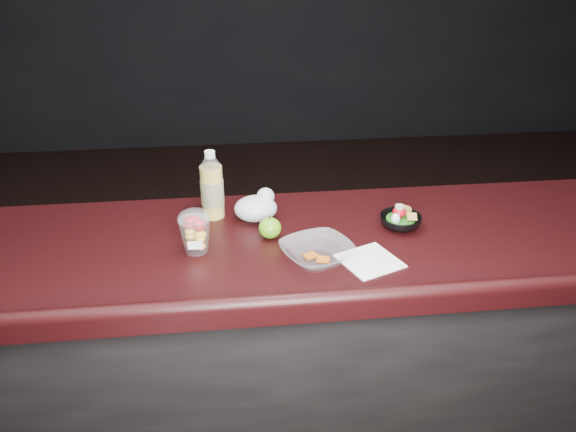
% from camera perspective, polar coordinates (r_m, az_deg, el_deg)
% --- Properties ---
extents(counter, '(4.06, 0.71, 1.02)m').
position_cam_1_polar(counter, '(2.10, 1.03, -14.53)').
color(counter, black).
rests_on(counter, ground).
extents(lemonade_bottle, '(0.08, 0.08, 0.24)m').
position_cam_1_polar(lemonade_bottle, '(1.92, -7.72, 2.67)').
color(lemonade_bottle, gold).
rests_on(lemonade_bottle, counter).
extents(fruit_cup, '(0.10, 0.10, 0.14)m').
position_cam_1_polar(fruit_cup, '(1.73, -9.42, -1.46)').
color(fruit_cup, white).
rests_on(fruit_cup, counter).
extents(green_apple, '(0.07, 0.07, 0.08)m').
position_cam_1_polar(green_apple, '(1.80, -1.85, -1.23)').
color(green_apple, '#45860F').
rests_on(green_apple, counter).
extents(plastic_bag, '(0.15, 0.12, 0.11)m').
position_cam_1_polar(plastic_bag, '(1.90, -3.17, 0.93)').
color(plastic_bag, silver).
rests_on(plastic_bag, counter).
extents(snack_bowl, '(0.18, 0.18, 0.08)m').
position_cam_1_polar(snack_bowl, '(1.90, 11.32, -0.43)').
color(snack_bowl, black).
rests_on(snack_bowl, counter).
extents(takeout_bowl, '(0.27, 0.27, 0.05)m').
position_cam_1_polar(takeout_bowl, '(1.68, 3.02, -3.78)').
color(takeout_bowl, silver).
rests_on(takeout_bowl, counter).
extents(paper_napkin, '(0.21, 0.21, 0.00)m').
position_cam_1_polar(paper_napkin, '(1.70, 8.29, -4.53)').
color(paper_napkin, white).
rests_on(paper_napkin, counter).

